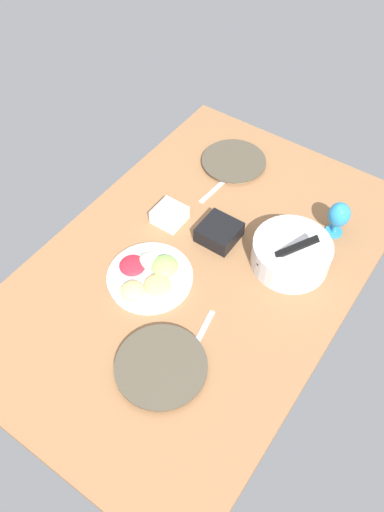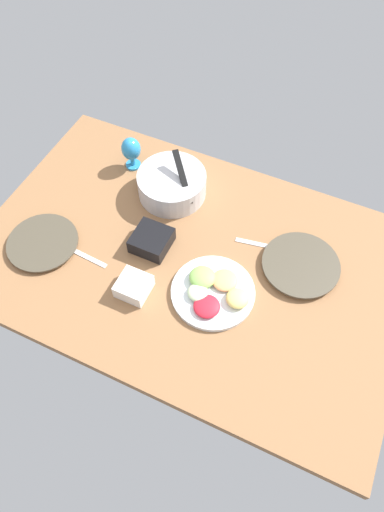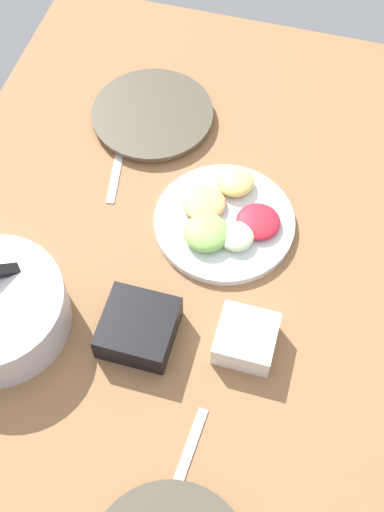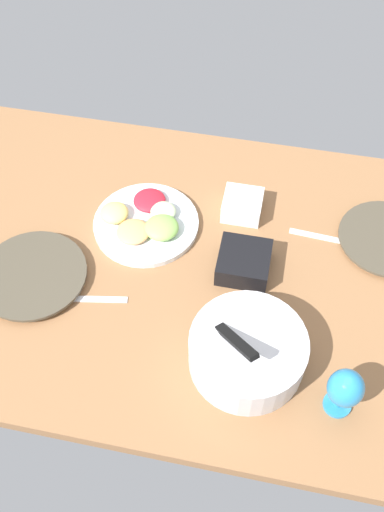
{
  "view_description": "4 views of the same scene",
  "coord_description": "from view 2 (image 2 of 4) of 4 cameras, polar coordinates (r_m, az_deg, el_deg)",
  "views": [
    {
      "loc": [
        90.47,
        60.49,
        144.73
      ],
      "look_at": [
        1.25,
        -1.79,
        5.7
      ],
      "focal_mm": 35.6,
      "sensor_mm": 36.0,
      "label": 1
    },
    {
      "loc": [
        40.21,
        -84.53,
        143.56
      ],
      "look_at": [
        2.31,
        -2.58,
        5.7
      ],
      "focal_mm": 31.91,
      "sensor_mm": 36.0,
      "label": 2
    },
    {
      "loc": [
        -64.61,
        -25.32,
        118.0
      ],
      "look_at": [
        1.45,
        -7.01,
        5.7
      ],
      "focal_mm": 46.63,
      "sensor_mm": 36.0,
      "label": 3
    },
    {
      "loc": [
        -19.22,
        88.59,
        126.55
      ],
      "look_at": [
        -1.58,
        1.49,
        5.7
      ],
      "focal_mm": 39.96,
      "sensor_mm": 36.0,
      "label": 4
    }
  ],
  "objects": [
    {
      "name": "ground_plane",
      "position": [
        1.73,
        -0.34,
        -0.48
      ],
      "size": [
        160.0,
        104.0,
        4.0
      ],
      "primitive_type": "cube",
      "color": "#8C603D"
    },
    {
      "name": "dinner_plate_left",
      "position": [
        1.83,
        -18.19,
        1.56
      ],
      "size": [
        27.12,
        27.12,
        2.03
      ],
      "color": "beige",
      "rests_on": "ground_plane"
    },
    {
      "name": "dinner_plate_right",
      "position": [
        1.73,
        13.45,
        -1.15
      ],
      "size": [
        28.82,
        28.82,
        2.44
      ],
      "color": "beige",
      "rests_on": "ground_plane"
    },
    {
      "name": "mixing_bowl",
      "position": [
        1.87,
        -2.52,
        9.04
      ],
      "size": [
        27.8,
        27.8,
        17.47
      ],
      "color": "silver",
      "rests_on": "ground_plane"
    },
    {
      "name": "fruit_platter",
      "position": [
        1.62,
        2.68,
        -4.41
      ],
      "size": [
        30.08,
        30.08,
        5.45
      ],
      "color": "silver",
      "rests_on": "ground_plane"
    },
    {
      "name": "hurricane_glass_blue",
      "position": [
        1.97,
        -7.64,
        13.03
      ],
      "size": [
        8.12,
        8.12,
        14.83
      ],
      "color": "#2986C1",
      "rests_on": "ground_plane"
    },
    {
      "name": "square_bowl_white",
      "position": [
        1.62,
        -7.32,
        -3.73
      ],
      "size": [
        11.05,
        11.05,
        5.85
      ],
      "color": "white",
      "rests_on": "ground_plane"
    },
    {
      "name": "square_bowl_black",
      "position": [
        1.72,
        -5.09,
        2.03
      ],
      "size": [
        13.7,
        13.7,
        6.37
      ],
      "color": "black",
      "rests_on": "ground_plane"
    },
    {
      "name": "fork_by_left_plate",
      "position": [
        1.76,
        -13.11,
        -0.06
      ],
      "size": [
        18.08,
        3.05,
        0.6
      ],
      "primitive_type": "cube",
      "rotation": [
        0.0,
        0.0,
        -0.07
      ],
      "color": "silver",
      "rests_on": "ground_plane"
    },
    {
      "name": "fork_by_right_plate",
      "position": [
        1.76,
        8.36,
        1.49
      ],
      "size": [
        18.04,
        4.88,
        0.6
      ],
      "primitive_type": "cube",
      "rotation": [
        0.0,
        0.0,
        0.17
      ],
      "color": "silver",
      "rests_on": "ground_plane"
    }
  ]
}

